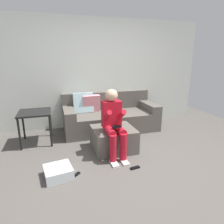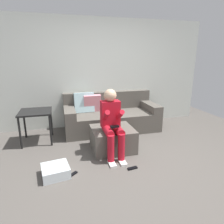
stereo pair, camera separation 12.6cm
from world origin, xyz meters
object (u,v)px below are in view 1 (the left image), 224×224
object	(u,v)px
person_seated	(113,121)
remote_near_ottoman	(135,168)
couch_sectional	(109,116)
remote_by_storage_bin	(76,175)
side_table	(35,116)
ottoman	(113,139)
storage_bin	(58,172)

from	to	relation	value
person_seated	remote_near_ottoman	size ratio (longest dim) A/B	7.41
couch_sectional	remote_by_storage_bin	world-z (taller)	couch_sectional
remote_near_ottoman	remote_by_storage_bin	bearing A→B (deg)	166.83
side_table	ottoman	bearing A→B (deg)	-28.11
couch_sectional	remote_near_ottoman	world-z (taller)	couch_sectional
person_seated	storage_bin	distance (m)	1.13
storage_bin	side_table	distance (m)	1.41
ottoman	side_table	bearing A→B (deg)	151.89
ottoman	remote_near_ottoman	distance (m)	0.74
storage_bin	person_seated	bearing A→B (deg)	22.53
remote_near_ottoman	person_seated	bearing A→B (deg)	101.35
person_seated	remote_by_storage_bin	bearing A→B (deg)	-147.87
side_table	remote_by_storage_bin	world-z (taller)	side_table
couch_sectional	person_seated	world-z (taller)	person_seated
ottoman	storage_bin	bearing A→B (deg)	-149.57
couch_sectional	ottoman	size ratio (longest dim) A/B	2.85
couch_sectional	remote_near_ottoman	xyz separation A→B (m)	(-0.10, -1.71, -0.29)
storage_bin	side_table	bearing A→B (deg)	104.85
storage_bin	remote_near_ottoman	bearing A→B (deg)	-6.54
storage_bin	remote_near_ottoman	world-z (taller)	storage_bin
couch_sectional	person_seated	distance (m)	1.27
remote_near_ottoman	remote_by_storage_bin	distance (m)	0.88
ottoman	remote_by_storage_bin	bearing A→B (deg)	-140.10
storage_bin	remote_by_storage_bin	xyz separation A→B (m)	(0.23, -0.05, -0.06)
ottoman	person_seated	size ratio (longest dim) A/B	0.66
person_seated	remote_near_ottoman	world-z (taller)	person_seated
person_seated	storage_bin	size ratio (longest dim) A/B	3.05
side_table	remote_by_storage_bin	size ratio (longest dim) A/B	4.09
couch_sectional	ottoman	bearing A→B (deg)	-102.29
side_table	remote_near_ottoman	world-z (taller)	side_table
remote_by_storage_bin	remote_near_ottoman	bearing A→B (deg)	-44.79
ottoman	couch_sectional	bearing A→B (deg)	77.71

